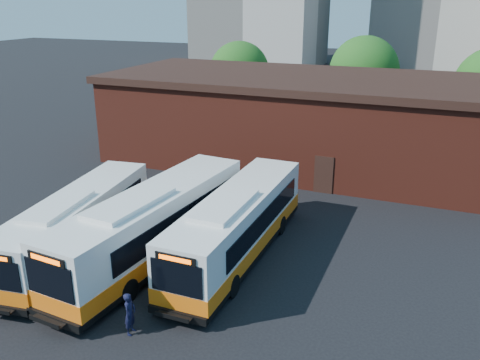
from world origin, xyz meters
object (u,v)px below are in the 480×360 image
at_px(bus_mideast, 237,228).
at_px(bus_west, 77,226).
at_px(bus_midwest, 153,228).
at_px(transit_worker, 130,314).

bearing_deg(bus_mideast, bus_west, -160.24).
height_order(bus_midwest, transit_worker, bus_midwest).
bearing_deg(transit_worker, bus_midwest, 13.88).
bearing_deg(transit_worker, bus_west, 44.79).
bearing_deg(bus_west, bus_midwest, 5.85).
bearing_deg(bus_midwest, transit_worker, -62.62).
bearing_deg(bus_midwest, bus_west, -161.37).
bearing_deg(bus_mideast, bus_midwest, -154.36).
bearing_deg(bus_midwest, bus_mideast, 30.56).
distance_m(bus_west, transit_worker, 7.31).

